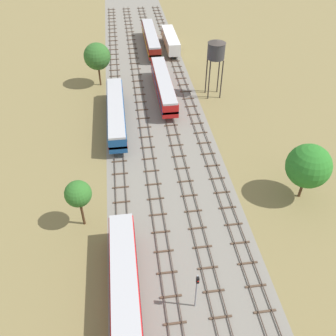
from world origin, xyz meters
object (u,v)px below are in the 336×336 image
object	(u,v)px
diesel_railcar_centre_left_far	(151,38)
water_tower	(216,51)
passenger_coach_far_left_nearest	(126,308)
signal_post_nearest	(197,288)
freight_boxcar_centre_midfar	(171,40)
diesel_railcar_far_left_near	(116,112)
diesel_railcar_centre_left_mid	(164,85)

from	to	relation	value
diesel_railcar_centre_left_far	water_tower	distance (m)	28.28
passenger_coach_far_left_nearest	water_tower	world-z (taller)	water_tower
passenger_coach_far_left_nearest	signal_post_nearest	distance (m)	7.19
passenger_coach_far_left_nearest	water_tower	bearing A→B (deg)	66.78
freight_boxcar_centre_midfar	water_tower	xyz separation A→B (m)	(5.09, -24.13, 6.76)
diesel_railcar_far_left_near	water_tower	bearing A→B (deg)	23.30
freight_boxcar_centre_midfar	diesel_railcar_centre_left_far	world-z (taller)	diesel_railcar_centre_left_far
diesel_railcar_far_left_near	passenger_coach_far_left_nearest	bearing A→B (deg)	-90.00
freight_boxcar_centre_midfar	water_tower	world-z (taller)	water_tower
signal_post_nearest	passenger_coach_far_left_nearest	bearing A→B (deg)	-174.68
passenger_coach_far_left_nearest	water_tower	distance (m)	49.40
freight_boxcar_centre_midfar	passenger_coach_far_left_nearest	bearing A→B (deg)	-101.61
passenger_coach_far_left_nearest	diesel_railcar_far_left_near	size ratio (longest dim) A/B	1.07
freight_boxcar_centre_midfar	diesel_railcar_centre_left_far	xyz separation A→B (m)	(-4.74, 1.55, 0.15)
diesel_railcar_centre_left_far	signal_post_nearest	world-z (taller)	signal_post_nearest
freight_boxcar_centre_midfar	water_tower	bearing A→B (deg)	-78.08
diesel_railcar_centre_left_mid	water_tower	xyz separation A→B (m)	(9.83, -0.65, 6.61)
diesel_railcar_centre_left_mid	freight_boxcar_centre_midfar	bearing A→B (deg)	78.59
freight_boxcar_centre_midfar	diesel_railcar_centre_left_far	distance (m)	4.99
diesel_railcar_centre_left_far	signal_post_nearest	xyz separation A→B (m)	(-2.37, -70.01, 0.91)
diesel_railcar_far_left_near	signal_post_nearest	size ratio (longest dim) A/B	3.70
diesel_railcar_centre_left_mid	passenger_coach_far_left_nearest	bearing A→B (deg)	-101.72
water_tower	diesel_railcar_far_left_near	bearing A→B (deg)	-156.70
freight_boxcar_centre_midfar	signal_post_nearest	size ratio (longest dim) A/B	2.53
diesel_railcar_centre_left_mid	water_tower	size ratio (longest dim) A/B	1.83
diesel_railcar_far_left_near	diesel_railcar_centre_left_far	distance (m)	35.28
freight_boxcar_centre_midfar	diesel_railcar_centre_left_far	bearing A→B (deg)	161.87
diesel_railcar_centre_left_mid	signal_post_nearest	distance (m)	45.05
diesel_railcar_centre_left_mid	diesel_railcar_centre_left_far	distance (m)	25.03
water_tower	signal_post_nearest	size ratio (longest dim) A/B	2.02
passenger_coach_far_left_nearest	diesel_railcar_far_left_near	world-z (taller)	same
diesel_railcar_far_left_near	diesel_railcar_centre_left_mid	xyz separation A→B (m)	(9.47, 8.96, 0.00)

